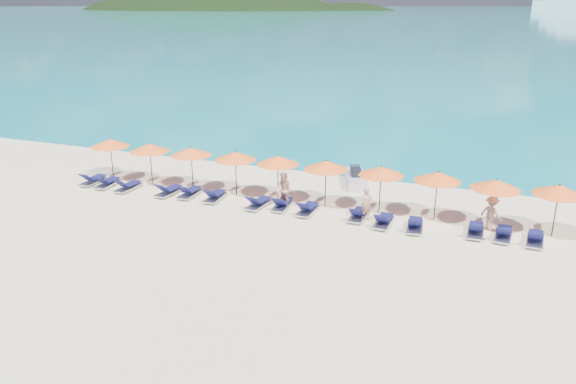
% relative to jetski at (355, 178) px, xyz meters
% --- Properties ---
extents(ground, '(1400.00, 1400.00, 0.00)m').
position_rel_jetski_xyz_m(ground, '(-1.63, -8.67, -0.38)').
color(ground, beige).
extents(sea, '(1600.00, 1300.00, 0.01)m').
position_rel_jetski_xyz_m(sea, '(-1.63, 651.33, -0.37)').
color(sea, '#1FA9B2').
rests_on(sea, ground).
extents(headland_main, '(374.00, 242.00, 126.50)m').
position_rel_jetski_xyz_m(headland_main, '(-301.63, 531.33, -38.38)').
color(headland_main, black).
rests_on(headland_main, ground).
extents(headland_small, '(162.00, 126.00, 85.50)m').
position_rel_jetski_xyz_m(headland_small, '(-151.63, 551.33, -35.38)').
color(headland_small, black).
rests_on(headland_small, ground).
extents(jetski, '(1.81, 2.75, 0.92)m').
position_rel_jetski_xyz_m(jetski, '(0.00, 0.00, 0.00)').
color(jetski, '#B9B4C6').
rests_on(jetski, ground).
extents(beachgoer_a, '(0.66, 0.62, 1.51)m').
position_rel_jetski_xyz_m(beachgoer_a, '(1.74, -4.78, 0.38)').
color(beachgoer_a, tan).
rests_on(beachgoer_a, ground).
extents(beachgoer_b, '(0.96, 0.76, 1.73)m').
position_rel_jetski_xyz_m(beachgoer_b, '(-2.24, -4.60, 0.49)').
color(beachgoer_b, tan).
rests_on(beachgoer_b, ground).
extents(beachgoer_c, '(1.08, 0.90, 1.52)m').
position_rel_jetski_xyz_m(beachgoer_c, '(6.92, -3.94, 0.38)').
color(beachgoer_c, tan).
rests_on(beachgoer_c, ground).
extents(umbrella_0, '(2.10, 2.10, 2.28)m').
position_rel_jetski_xyz_m(umbrella_0, '(-12.66, -3.74, 1.64)').
color(umbrella_0, black).
rests_on(umbrella_0, ground).
extents(umbrella_1, '(2.10, 2.10, 2.28)m').
position_rel_jetski_xyz_m(umbrella_1, '(-10.09, -3.83, 1.64)').
color(umbrella_1, black).
rests_on(umbrella_1, ground).
extents(umbrella_2, '(2.10, 2.10, 2.28)m').
position_rel_jetski_xyz_m(umbrella_2, '(-7.66, -3.74, 1.64)').
color(umbrella_2, black).
rests_on(umbrella_2, ground).
extents(umbrella_3, '(2.10, 2.10, 2.28)m').
position_rel_jetski_xyz_m(umbrella_3, '(-5.18, -3.70, 1.64)').
color(umbrella_3, black).
rests_on(umbrella_3, ground).
extents(umbrella_4, '(2.10, 2.10, 2.28)m').
position_rel_jetski_xyz_m(umbrella_4, '(-2.93, -3.67, 1.64)').
color(umbrella_4, black).
rests_on(umbrella_4, ground).
extents(umbrella_5, '(2.10, 2.10, 2.28)m').
position_rel_jetski_xyz_m(umbrella_5, '(-0.52, -3.63, 1.64)').
color(umbrella_5, black).
rests_on(umbrella_5, ground).
extents(umbrella_6, '(2.10, 2.10, 2.28)m').
position_rel_jetski_xyz_m(umbrella_6, '(2.08, -3.64, 1.64)').
color(umbrella_6, black).
rests_on(umbrella_6, ground).
extents(umbrella_7, '(2.10, 2.10, 2.28)m').
position_rel_jetski_xyz_m(umbrella_7, '(4.56, -3.60, 1.64)').
color(umbrella_7, black).
rests_on(umbrella_7, ground).
extents(umbrella_8, '(2.10, 2.10, 2.28)m').
position_rel_jetski_xyz_m(umbrella_8, '(6.96, -3.87, 1.64)').
color(umbrella_8, black).
rests_on(umbrella_8, ground).
extents(umbrella_9, '(2.10, 2.10, 2.28)m').
position_rel_jetski_xyz_m(umbrella_9, '(9.37, -3.68, 1.64)').
color(umbrella_9, black).
rests_on(umbrella_9, ground).
extents(lounger_0, '(0.64, 1.71, 0.66)m').
position_rel_jetski_xyz_m(lounger_0, '(-13.08, -4.90, -0.14)').
color(lounger_0, silver).
rests_on(lounger_0, ground).
extents(lounger_1, '(0.75, 1.74, 0.66)m').
position_rel_jetski_xyz_m(lounger_1, '(-12.06, -5.01, -0.14)').
color(lounger_1, silver).
rests_on(lounger_1, ground).
extents(lounger_2, '(0.68, 1.72, 0.66)m').
position_rel_jetski_xyz_m(lounger_2, '(-10.68, -5.14, -0.14)').
color(lounger_2, silver).
rests_on(lounger_2, ground).
extents(lounger_3, '(0.76, 1.75, 0.66)m').
position_rel_jetski_xyz_m(lounger_3, '(-8.33, -5.00, -0.14)').
color(lounger_3, silver).
rests_on(lounger_3, ground).
extents(lounger_4, '(0.66, 1.71, 0.66)m').
position_rel_jetski_xyz_m(lounger_4, '(-7.21, -4.82, -0.14)').
color(lounger_4, silver).
rests_on(lounger_4, ground).
extents(lounger_5, '(0.76, 1.75, 0.66)m').
position_rel_jetski_xyz_m(lounger_5, '(-5.78, -4.86, -0.14)').
color(lounger_5, silver).
rests_on(lounger_5, ground).
extents(lounger_6, '(0.79, 1.75, 0.66)m').
position_rel_jetski_xyz_m(lounger_6, '(-3.40, -5.00, -0.14)').
color(lounger_6, silver).
rests_on(lounger_6, ground).
extents(lounger_7, '(0.73, 1.74, 0.66)m').
position_rel_jetski_xyz_m(lounger_7, '(-2.29, -4.75, -0.14)').
color(lounger_7, silver).
rests_on(lounger_7, ground).
extents(lounger_8, '(0.66, 1.71, 0.66)m').
position_rel_jetski_xyz_m(lounger_8, '(-0.96, -4.92, -0.14)').
color(lounger_8, silver).
rests_on(lounger_8, ground).
extents(lounger_9, '(0.65, 1.71, 0.66)m').
position_rel_jetski_xyz_m(lounger_9, '(1.40, -4.76, -0.14)').
color(lounger_9, silver).
rests_on(lounger_9, ground).
extents(lounger_10, '(0.64, 1.71, 0.66)m').
position_rel_jetski_xyz_m(lounger_10, '(2.59, -5.10, -0.14)').
color(lounger_10, silver).
rests_on(lounger_10, ground).
extents(lounger_11, '(0.79, 1.76, 0.66)m').
position_rel_jetski_xyz_m(lounger_11, '(3.95, -5.10, -0.14)').
color(lounger_11, silver).
rests_on(lounger_11, ground).
extents(lounger_12, '(0.65, 1.71, 0.66)m').
position_rel_jetski_xyz_m(lounger_12, '(6.39, -4.75, -0.14)').
color(lounger_12, silver).
rests_on(lounger_12, ground).
extents(lounger_13, '(0.74, 1.74, 0.66)m').
position_rel_jetski_xyz_m(lounger_13, '(7.48, -4.74, -0.14)').
color(lounger_13, silver).
rests_on(lounger_13, ground).
extents(lounger_14, '(0.73, 1.74, 0.66)m').
position_rel_jetski_xyz_m(lounger_14, '(8.69, -4.80, -0.14)').
color(lounger_14, silver).
rests_on(lounger_14, ground).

